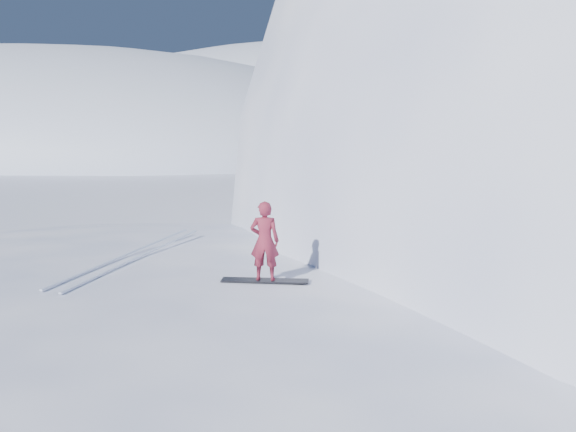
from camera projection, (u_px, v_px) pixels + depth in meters
name	position (u px, v px, depth m)	size (l,w,h in m)	color
near_ridge	(203.00, 411.00, 12.07)	(36.00, 28.00, 4.80)	white
far_ridge_a	(11.00, 146.00, 93.25)	(120.00, 70.00, 28.00)	white
far_ridge_c	(332.00, 136.00, 124.57)	(140.00, 90.00, 36.00)	white
wind_bumps	(107.00, 414.00, 11.96)	(16.00, 14.40, 1.00)	white
snowboard	(265.00, 280.00, 12.14)	(1.65, 0.31, 0.03)	black
snowboarder	(265.00, 241.00, 12.01)	(0.55, 0.36, 1.51)	maroon
board_tracks	(134.00, 254.00, 14.27)	(1.51, 5.93, 0.04)	silver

